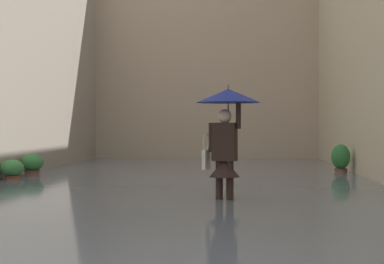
% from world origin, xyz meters
% --- Properties ---
extents(ground_plane, '(60.00, 60.00, 0.00)m').
position_xyz_m(ground_plane, '(0.00, -9.54, 0.00)').
color(ground_plane, slate).
extents(flood_water, '(9.02, 25.08, 0.20)m').
position_xyz_m(flood_water, '(0.00, -9.54, 0.10)').
color(flood_water, slate).
rests_on(flood_water, ground_plane).
extents(building_facade_far, '(11.82, 1.80, 8.40)m').
position_xyz_m(building_facade_far, '(0.00, -19.98, 4.20)').
color(building_facade_far, tan).
rests_on(building_facade_far, ground_plane).
extents(person_wading, '(1.04, 1.04, 2.07)m').
position_xyz_m(person_wading, '(-0.96, -7.11, 1.46)').
color(person_wading, '#2D2319').
rests_on(person_wading, ground_plane).
extents(potted_plant_far_right, '(0.52, 0.52, 0.65)m').
position_xyz_m(potted_plant_far_right, '(3.85, -10.24, 0.38)').
color(potted_plant_far_right, '#9E563D').
rests_on(potted_plant_far_right, ground_plane).
extents(potted_plant_near_left, '(0.47, 0.47, 0.93)m').
position_xyz_m(potted_plant_near_left, '(-3.78, -12.71, 0.53)').
color(potted_plant_near_left, brown).
rests_on(potted_plant_near_left, ground_plane).
extents(potted_plant_mid_right, '(0.55, 0.55, 0.72)m').
position_xyz_m(potted_plant_mid_right, '(3.78, -11.35, 0.43)').
color(potted_plant_mid_right, brown).
rests_on(potted_plant_mid_right, ground_plane).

